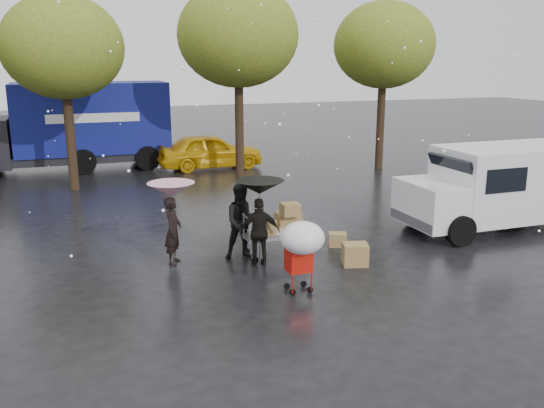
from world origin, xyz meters
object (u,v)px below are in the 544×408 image
object	(u,v)px
person_black	(260,232)
blue_truck	(71,127)
white_van	(497,186)
shopping_cart	(302,242)
vendor_cart	(279,226)
yellow_taxi	(210,151)
person_pink	(173,230)

from	to	relation	value
person_black	blue_truck	bearing A→B (deg)	-64.06
white_van	blue_truck	xyz separation A→B (m)	(-10.48, 12.63, 0.60)
person_black	blue_truck	world-z (taller)	blue_truck
shopping_cart	blue_truck	size ratio (longest dim) A/B	0.18
vendor_cart	white_van	xyz separation A→B (m)	(6.24, 0.20, 0.43)
white_van	shopping_cart	bearing A→B (deg)	-159.80
white_van	yellow_taxi	size ratio (longest dim) A/B	1.15
person_black	shopping_cart	bearing A→B (deg)	108.29
vendor_cart	yellow_taxi	world-z (taller)	yellow_taxi
vendor_cart	blue_truck	world-z (taller)	blue_truck
person_pink	vendor_cart	xyz separation A→B (m)	(2.36, -0.35, -0.03)
person_pink	person_black	size ratio (longest dim) A/B	0.99
person_black	person_pink	bearing A→B (deg)	-12.85
person_pink	shopping_cart	distance (m)	3.28
person_black	shopping_cart	xyz separation A→B (m)	(0.25, -1.81, 0.31)
shopping_cart	blue_truck	xyz separation A→B (m)	(-3.89, 15.05, 0.69)
vendor_cart	white_van	size ratio (longest dim) A/B	0.31
shopping_cart	blue_truck	world-z (taller)	blue_truck
person_pink	yellow_taxi	xyz separation A→B (m)	(3.46, 10.85, -0.03)
person_black	yellow_taxi	bearing A→B (deg)	-87.75
blue_truck	yellow_taxi	bearing A→B (deg)	-16.91
yellow_taxi	person_black	bearing A→B (deg)	170.37
person_black	shopping_cart	distance (m)	1.85
person_pink	yellow_taxi	distance (m)	11.39
shopping_cart	yellow_taxi	bearing A→B (deg)	83.83
person_black	vendor_cart	bearing A→B (deg)	-134.45
vendor_cart	shopping_cart	bearing A→B (deg)	-98.97
person_black	yellow_taxi	size ratio (longest dim) A/B	0.35
person_pink	white_van	world-z (taller)	white_van
person_pink	blue_truck	bearing A→B (deg)	33.67
blue_truck	yellow_taxi	distance (m)	5.67
person_pink	shopping_cart	world-z (taller)	person_pink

